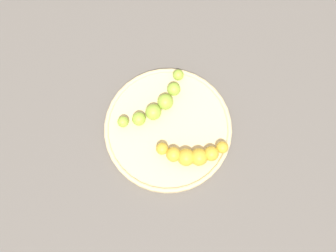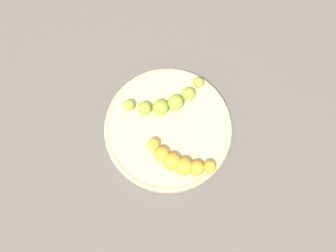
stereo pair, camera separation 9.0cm
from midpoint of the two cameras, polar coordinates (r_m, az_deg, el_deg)
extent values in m
plane|color=#56514C|center=(0.94, -2.70, -1.11)|extent=(2.40, 2.40, 0.00)
cylinder|color=#D1B784|center=(0.93, -2.72, -0.99)|extent=(0.28, 0.28, 0.02)
torus|color=#D1B784|center=(0.92, -2.75, -0.86)|extent=(0.28, 0.28, 0.01)
sphere|color=gold|center=(0.89, -3.64, -3.61)|extent=(0.03, 0.03, 0.03)
sphere|color=gold|center=(0.89, -2.11, -4.39)|extent=(0.03, 0.03, 0.03)
sphere|color=gold|center=(0.88, -0.43, -4.77)|extent=(0.04, 0.04, 0.04)
sphere|color=gold|center=(0.88, 1.31, -4.73)|extent=(0.04, 0.04, 0.04)
sphere|color=gold|center=(0.89, 2.97, -4.27)|extent=(0.03, 0.03, 0.03)
sphere|color=gold|center=(0.89, 4.45, -3.43)|extent=(0.03, 0.03, 0.03)
sphere|color=#8CAD38|center=(0.91, -8.79, 0.02)|extent=(0.02, 0.02, 0.02)
sphere|color=#8CAD38|center=(0.91, -6.68, 0.40)|extent=(0.03, 0.03, 0.03)
sphere|color=#8CAD38|center=(0.91, -4.74, 1.32)|extent=(0.03, 0.03, 0.03)
sphere|color=#8CAD38|center=(0.91, -3.13, 2.69)|extent=(0.03, 0.03, 0.03)
sphere|color=#8CAD38|center=(0.92, -1.96, 4.41)|extent=(0.03, 0.03, 0.03)
sphere|color=#8CAD38|center=(0.93, -1.34, 6.30)|extent=(0.02, 0.02, 0.02)
camera|label=1|loc=(0.04, -92.92, -11.24)|focal=45.72mm
camera|label=2|loc=(0.04, 87.08, 11.24)|focal=45.72mm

